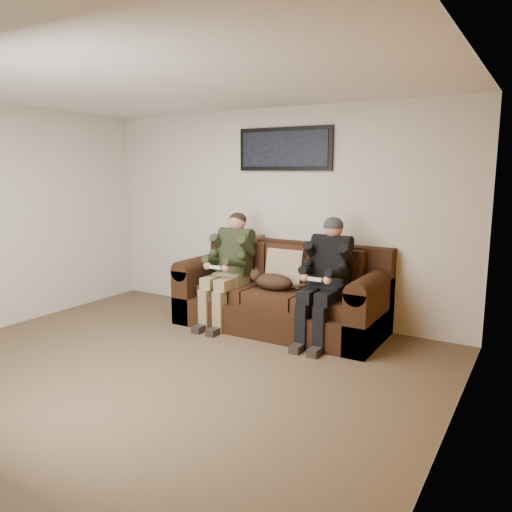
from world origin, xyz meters
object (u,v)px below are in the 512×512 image
Objects in this scene: sofa at (283,296)px; cat at (272,281)px; framed_poster at (285,149)px; person_left at (230,261)px; person_right at (326,272)px.

cat is (-0.05, -0.19, 0.21)m from sofa.
framed_poster is (-0.20, 0.38, 1.73)m from sofa.
sofa is 1.80× the size of person_left.
sofa reaches higher than cat.
cat is 0.53× the size of framed_poster.
sofa is 1.78m from framed_poster.
person_left is at bearing -126.07° from framed_poster.
person_right is at bearing -18.01° from sofa.
person_right is at bearing 0.02° from person_left.
sofa is 0.76m from person_left.
framed_poster reaches higher than cat.
person_left is at bearing -178.63° from cat.
person_left is 2.03× the size of cat.
framed_poster is at bearing 144.76° from person_right.
person_right is 0.70m from cat.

